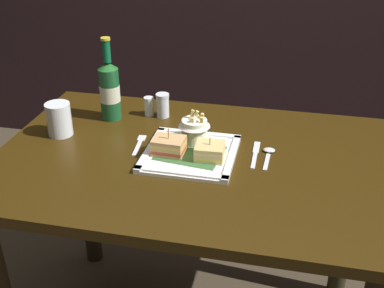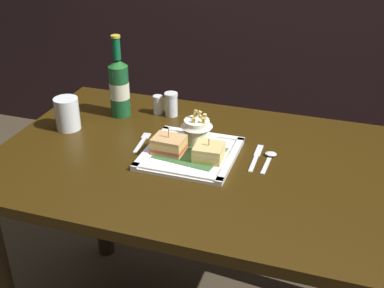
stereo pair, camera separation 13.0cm
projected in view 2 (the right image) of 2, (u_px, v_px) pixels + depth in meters
dining_table at (193, 194)px, 1.52m from camera, size 1.17×0.78×0.74m
square_plate at (191, 153)px, 1.46m from camera, size 0.26×0.26×0.02m
sandwich_half_left at (169, 145)px, 1.45m from camera, size 0.09×0.07×0.08m
sandwich_half_right at (209, 152)px, 1.42m from camera, size 0.09×0.08×0.07m
fries_cup at (197, 127)px, 1.49m from camera, size 0.10×0.10×0.10m
beer_bottle at (119, 86)px, 1.66m from camera, size 0.07×0.07×0.28m
water_glass at (68, 116)px, 1.60m from camera, size 0.08×0.08×0.11m
fork at (142, 141)px, 1.54m from camera, size 0.03×0.13×0.00m
knife at (256, 157)px, 1.45m from camera, size 0.02×0.16×0.00m
spoon at (270, 157)px, 1.44m from camera, size 0.03×0.13×0.01m
salt_shaker at (158, 106)px, 1.71m from camera, size 0.03×0.03×0.07m
pepper_shaker at (171, 106)px, 1.69m from camera, size 0.05×0.05×0.08m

